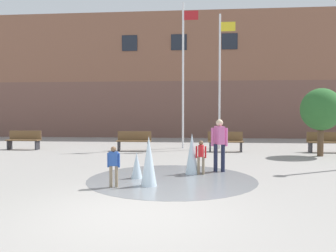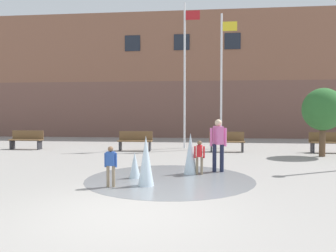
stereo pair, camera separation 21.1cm
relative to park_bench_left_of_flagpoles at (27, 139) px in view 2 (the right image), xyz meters
name	(u,v)px [view 2 (the right image)]	position (x,y,z in m)	size (l,w,h in m)	color
ground_plane	(123,214)	(7.13, -9.57, -0.48)	(100.00, 100.00, 0.00)	gray
library_building	(184,79)	(7.13, 10.91, 3.98)	(36.00, 6.05, 8.92)	brown
splash_fountain	(165,164)	(7.55, -6.48, -0.07)	(4.54, 4.54, 1.23)	gray
park_bench_left_of_flagpoles	(27,139)	(0.00, 0.00, 0.00)	(1.60, 0.44, 0.91)	#28282D
park_bench_center	(135,141)	(5.42, -0.09, 0.00)	(1.60, 0.44, 0.91)	#28282D
park_bench_under_right_flagpole	(227,141)	(9.67, -0.06, 0.00)	(1.60, 0.44, 0.91)	#28282D
park_bench_far_right	(328,142)	(14.15, 0.00, 0.00)	(1.60, 0.44, 0.91)	#28282D
adult_watching	(218,141)	(9.01, -5.26, 0.45)	(0.50, 0.39, 1.59)	#1E233D
child_with_pink_shirt	(111,163)	(6.34, -7.55, 0.10)	(0.31, 0.13, 0.99)	#89755B
child_in_fountain	(199,155)	(8.45, -5.76, 0.10)	(0.31, 0.23, 0.99)	#89755B
flagpole_left	(185,71)	(7.70, 1.24, 3.38)	(0.80, 0.10, 7.24)	silver
flagpole_right	(222,77)	(9.52, 1.24, 3.08)	(0.80, 0.10, 6.64)	silver
street_tree_near_building	(323,110)	(13.42, -1.32, 1.43)	(1.62, 1.62, 2.79)	brown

